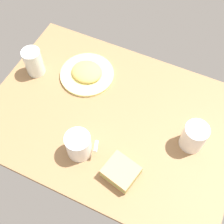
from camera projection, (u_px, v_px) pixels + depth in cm
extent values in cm
cube|color=#936D47|center=(112.00, 118.00, 106.50)|extent=(90.00, 64.00, 2.00)
cylinder|color=#EAE58C|center=(87.00, 74.00, 114.66)|extent=(21.06, 21.06, 1.20)
ellipsoid|color=#D8B259|center=(87.00, 72.00, 113.35)|extent=(11.97, 10.78, 3.69)
cylinder|color=white|center=(79.00, 145.00, 94.55)|extent=(8.36, 8.36, 9.72)
cylinder|color=tan|center=(77.00, 139.00, 90.81)|extent=(7.36, 7.36, 0.40)
cylinder|color=white|center=(96.00, 146.00, 93.79)|extent=(2.31, 3.95, 1.20)
cylinder|color=white|center=(194.00, 137.00, 95.67)|extent=(7.96, 7.96, 10.47)
cylinder|color=brown|center=(197.00, 130.00, 91.60)|extent=(7.01, 7.01, 0.40)
cylinder|color=white|center=(200.00, 123.00, 97.65)|extent=(3.65, 1.43, 1.20)
cube|color=tan|center=(121.00, 173.00, 93.88)|extent=(11.93, 11.16, 1.60)
cube|color=#8CB24C|center=(121.00, 172.00, 92.68)|extent=(11.93, 11.16, 1.20)
cube|color=tan|center=(121.00, 170.00, 91.48)|extent=(11.93, 11.16, 1.60)
cylinder|color=silver|center=(34.00, 62.00, 111.51)|extent=(7.02, 7.02, 11.06)
cylinder|color=white|center=(35.00, 66.00, 113.48)|extent=(6.32, 6.32, 6.47)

